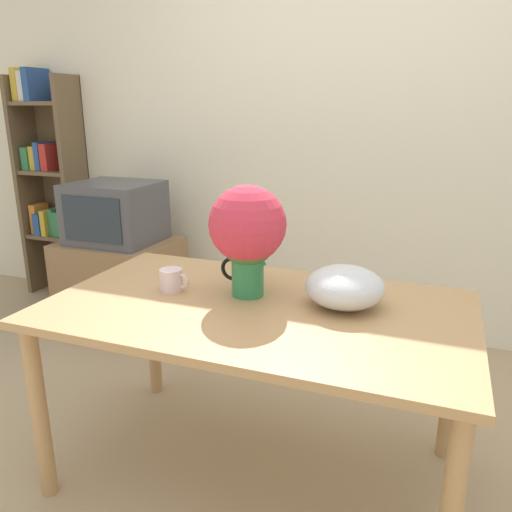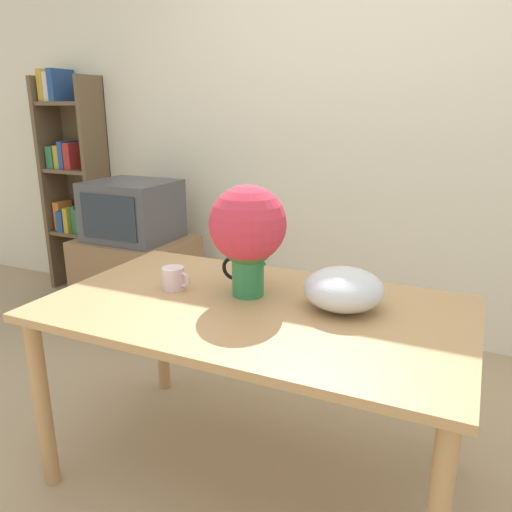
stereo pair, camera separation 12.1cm
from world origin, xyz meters
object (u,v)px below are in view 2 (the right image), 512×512
flower_vase (248,231)px  coffee_mug (174,278)px  white_bowl (344,289)px  tv_set (132,211)px

flower_vase → coffee_mug: (-0.29, -0.06, -0.20)m
flower_vase → white_bowl: size_ratio=1.48×
flower_vase → coffee_mug: 0.36m
flower_vase → coffee_mug: size_ratio=3.50×
flower_vase → white_bowl: 0.40m
coffee_mug → white_bowl: bearing=7.1°
flower_vase → white_bowl: bearing=2.8°
white_bowl → tv_set: 1.91m
coffee_mug → tv_set: (-1.00, 1.02, -0.00)m
flower_vase → tv_set: bearing=143.5°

